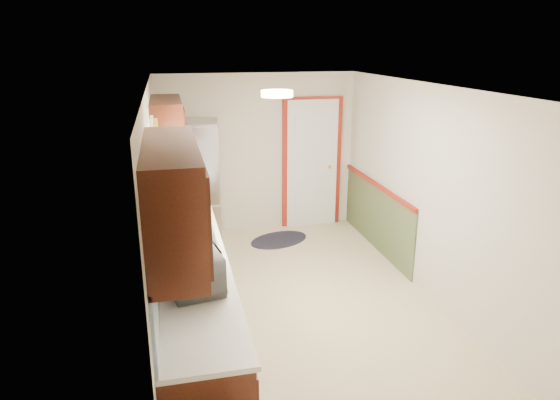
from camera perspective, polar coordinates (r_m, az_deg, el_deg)
room_shell at (r=5.28m, az=2.39°, el=-0.31°), size 3.20×5.20×2.52m
kitchen_run at (r=4.97m, az=-10.71°, el=-6.58°), size 0.63×4.00×2.20m
back_wall_trim at (r=7.67m, az=5.19°, el=2.94°), size 1.12×2.30×2.08m
ceiling_fixture at (r=4.78m, az=-0.34°, el=12.06°), size 0.30×0.30×0.06m
microwave at (r=4.04m, az=-9.88°, el=-7.27°), size 0.43×0.64×0.40m
refrigerator at (r=7.16m, az=-9.92°, el=1.76°), size 0.82×0.79×1.80m
rug at (r=7.46m, az=-0.12°, el=-4.56°), size 1.08×0.91×0.01m
cooktop at (r=6.20m, az=-10.96°, el=-0.31°), size 0.49×0.59×0.02m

